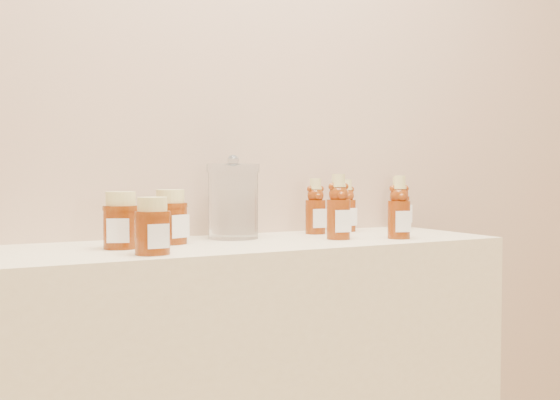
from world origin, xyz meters
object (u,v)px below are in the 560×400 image
bear_bottle_front_left (338,202)px  glass_canister (233,198)px  honey_jar_left (121,220)px  bear_bottle_back_left (315,202)px

bear_bottle_front_left → glass_canister: 0.26m
bear_bottle_front_left → honey_jar_left: (-0.53, 0.05, -0.03)m
bear_bottle_back_left → bear_bottle_front_left: (-0.02, -0.15, 0.01)m
bear_bottle_back_left → honey_jar_left: 0.56m
bear_bottle_front_left → glass_canister: glass_canister is taller
bear_bottle_back_left → glass_canister: glass_canister is taller
bear_bottle_front_left → honey_jar_left: bearing=-175.7°
bear_bottle_back_left → honey_jar_left: (-0.55, -0.10, -0.02)m
bear_bottle_back_left → glass_canister: 0.25m
bear_bottle_front_left → glass_canister: bearing=158.6°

